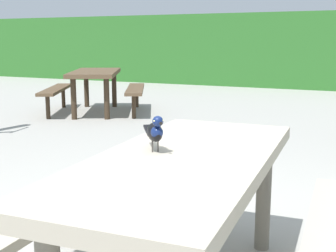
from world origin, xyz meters
name	(u,v)px	position (x,y,z in m)	size (l,w,h in m)	color
hedge_wall	(335,50)	(0.00, 10.88, 0.99)	(28.00, 1.99, 1.99)	#2D6B28
picnic_table_foreground	(184,192)	(0.36, -0.25, 0.56)	(1.78, 1.84, 0.74)	#B2A893
bird_grackle	(155,131)	(0.21, -0.25, 0.84)	(0.21, 0.23, 0.18)	black
picnic_table_mid_left	(95,81)	(-3.37, 4.51, 0.56)	(2.27, 2.29, 0.74)	brown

